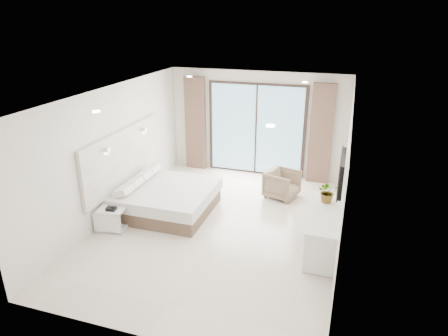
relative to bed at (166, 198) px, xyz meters
The scene contains 8 objects.
ground 1.40m from the bed, 13.46° to the right, with size 6.20×6.20×0.00m, color beige.
room_shell 1.78m from the bed, 22.09° to the left, with size 4.62×6.22×2.72m.
bed is the anchor object (origin of this frame).
nightstand 1.25m from the bed, 121.43° to the right, with size 0.56×0.48×0.46m.
phone 1.29m from the bed, 118.69° to the right, with size 0.19×0.15×0.06m, color black.
console_desk 3.43m from the bed, ahead, with size 0.52×1.67×0.77m.
plant 3.43m from the bed, ahead, with size 0.37×0.41×0.32m, color #33662D.
armchair 2.71m from the bed, 32.70° to the left, with size 0.69×0.64×0.71m, color #816755.
Camera 1 is at (2.24, -6.72, 4.04)m, focal length 32.00 mm.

